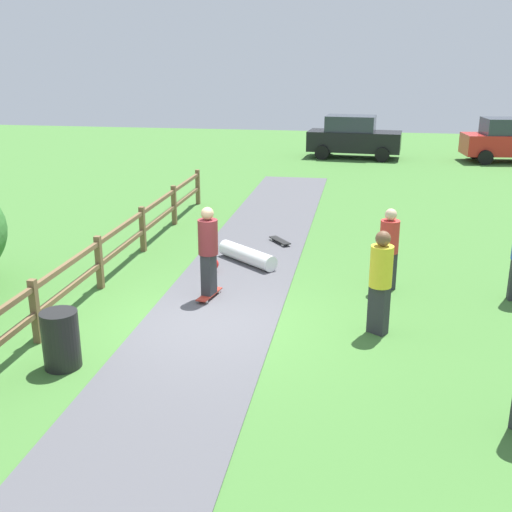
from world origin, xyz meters
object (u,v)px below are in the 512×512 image
object	(u,v)px
skater_fallen	(245,256)
bystander_red	(389,246)
parked_car_black	(353,137)
skateboard_loose	(280,240)
skater_riding	(208,248)
parked_car_red	(511,140)
trash_bin	(61,340)
bystander_yellow	(381,278)

from	to	relation	value
skater_fallen	bystander_red	size ratio (longest dim) A/B	0.92
bystander_red	parked_car_black	distance (m)	17.29
bystander_red	parked_car_black	bearing A→B (deg)	93.70
skateboard_loose	bystander_red	xyz separation A→B (m)	(2.56, -2.84, 0.84)
skater_riding	skater_fallen	bearing A→B (deg)	82.51
skateboard_loose	bystander_red	size ratio (longest dim) A/B	0.45
bystander_red	parked_car_black	size ratio (longest dim) A/B	0.39
skater_riding	skater_fallen	distance (m)	2.35
skater_riding	parked_car_red	xyz separation A→B (m)	(9.22, 18.34, -0.07)
trash_bin	skateboard_loose	size ratio (longest dim) A/B	1.18
skateboard_loose	parked_car_black	xyz separation A→B (m)	(1.45, 14.42, 0.87)
skater_riding	bystander_red	bearing A→B (deg)	17.78
trash_bin	skater_fallen	size ratio (longest dim) A/B	0.58
bystander_yellow	parked_car_black	distance (m)	19.42
trash_bin	parked_car_red	distance (m)	24.00
trash_bin	parked_car_black	size ratio (longest dim) A/B	0.21
trash_bin	skater_fallen	bearing A→B (deg)	71.13
skater_fallen	parked_car_red	size ratio (longest dim) A/B	0.35
skateboard_loose	bystander_yellow	world-z (taller)	bystander_yellow
skater_riding	parked_car_black	size ratio (longest dim) A/B	0.42
skater_riding	skateboard_loose	size ratio (longest dim) A/B	2.38
parked_car_black	parked_car_red	size ratio (longest dim) A/B	0.99
skateboard_loose	skater_riding	bearing A→B (deg)	-102.27
trash_bin	parked_car_black	world-z (taller)	parked_car_black
skater_fallen	skateboard_loose	world-z (taller)	skater_fallen
skater_fallen	skateboard_loose	distance (m)	1.85
skater_fallen	skater_riding	bearing A→B (deg)	-97.49
skateboard_loose	parked_car_black	size ratio (longest dim) A/B	0.18
skateboard_loose	parked_car_red	world-z (taller)	parked_car_red
bystander_yellow	parked_car_red	xyz separation A→B (m)	(6.00, 19.38, -0.04)
skater_fallen	bystander_yellow	xyz separation A→B (m)	(2.93, -3.22, 0.80)
bystander_red	bystander_yellow	bearing A→B (deg)	-95.37
trash_bin	skateboard_loose	xyz separation A→B (m)	(2.38, 7.04, -0.36)
skater_riding	parked_car_black	distance (m)	18.49
bystander_yellow	parked_car_black	size ratio (longest dim) A/B	0.42
bystander_yellow	skater_riding	bearing A→B (deg)	162.03
skater_riding	parked_car_red	bearing A→B (deg)	63.32
skater_riding	trash_bin	bearing A→B (deg)	-116.06
bystander_red	parked_car_black	world-z (taller)	parked_car_black
bystander_red	bystander_yellow	world-z (taller)	bystander_yellow
trash_bin	skater_riding	xyz separation A→B (m)	(1.52, 3.11, 0.58)
skater_riding	parked_car_red	size ratio (longest dim) A/B	0.42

